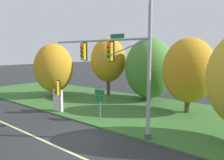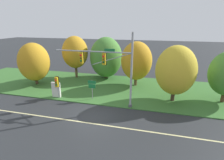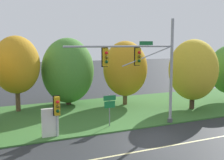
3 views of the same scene
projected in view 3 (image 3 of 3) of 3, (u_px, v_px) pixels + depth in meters
The scene contains 11 objects.
ground_plane at pixel (154, 141), 18.10m from camera, with size 160.00×160.00×0.00m, color #282B2D.
lane_stripe at pixel (165, 147), 17.01m from camera, with size 36.00×0.16×0.01m, color beige.
grass_verge at pixel (104, 112), 25.55m from camera, with size 48.00×11.50×0.10m, color #386B2D.
traffic_signal_mast at pixel (146, 64), 20.46m from camera, with size 8.61×0.49×7.97m.
pedestrian_signal_near_kerb at pixel (57, 108), 18.22m from camera, with size 0.46×0.55×2.77m.
route_sign_post at pixel (110, 105), 20.70m from camera, with size 0.98×0.08×2.37m.
tree_left_of_mast at pixel (16, 65), 24.99m from camera, with size 4.14×4.14×6.81m.
tree_behind_signpost at pixel (68, 71), 27.99m from camera, with size 5.18×5.18×6.67m.
tree_mid_verge at pixel (125, 69), 27.88m from camera, with size 4.38×4.38×6.37m.
tree_tall_centre at pixel (193, 70), 26.03m from camera, with size 4.51×4.51×6.51m.
info_kiosk at pixel (50, 123), 18.48m from camera, with size 1.10×0.24×1.90m.
Camera 3 is at (-9.62, -14.78, 6.25)m, focal length 45.00 mm.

